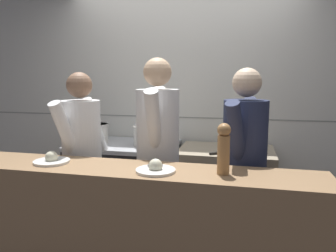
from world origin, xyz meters
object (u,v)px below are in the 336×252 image
sauce_pot (148,135)px  chef_sous (158,152)px  plated_dish_appetiser (156,169)px  plated_dish_main (52,160)px  pepper_mill (224,148)px  chef_line (244,164)px  stock_pot (97,133)px  oven_range (125,185)px  chef_head_cook (82,157)px  chefs_knife (225,153)px

sauce_pot → chef_sous: size_ratio=0.17×
sauce_pot → plated_dish_appetiser: 1.13m
plated_dish_main → pepper_mill: bearing=-0.0°
plated_dish_appetiser → chef_line: 0.77m
stock_pot → chef_line: size_ratio=0.15×
oven_range → chef_sous: size_ratio=0.62×
oven_range → plated_dish_main: 1.20m
sauce_pot → plated_dish_main: 1.11m
plated_dish_appetiser → pepper_mill: pepper_mill is taller
pepper_mill → sauce_pot: bearing=128.5°
oven_range → pepper_mill: (1.08, -1.07, 0.69)m
chef_head_cook → plated_dish_appetiser: bearing=-21.9°
pepper_mill → chef_sous: (-0.57, 0.51, -0.17)m
stock_pot → chefs_knife: bearing=-6.9°
chef_head_cook → chefs_knife: bearing=30.3°
oven_range → pepper_mill: bearing=-44.5°
sauce_pot → pepper_mill: size_ratio=0.91×
oven_range → chef_sous: (0.51, -0.56, 0.52)m
oven_range → chef_head_cook: chef_head_cook is taller
chefs_knife → sauce_pot: bearing=170.2°
sauce_pot → plated_dish_main: bearing=-112.9°
oven_range → sauce_pot: size_ratio=3.56×
stock_pot → chef_sous: chef_sous is taller
oven_range → chefs_knife: bearing=-9.8°
chefs_knife → chef_line: (0.17, -0.43, 0.02)m
plated_dish_main → chef_head_cook: (0.01, 0.44, -0.08)m
sauce_pot → chef_line: size_ratio=0.18×
chefs_knife → chef_sous: chef_sous is taller
chefs_knife → stock_pot: bearing=173.1°
stock_pot → chef_head_cook: size_ratio=0.15×
stock_pot → chef_sous: (0.81, -0.54, -0.04)m
plated_dish_main → chefs_knife: bearing=36.3°
stock_pot → chef_sous: size_ratio=0.14×
plated_dish_main → plated_dish_appetiser: size_ratio=0.98×
chefs_knife → chef_head_cook: (-1.19, -0.44, 0.00)m
chef_head_cook → chef_line: size_ratio=0.98×
stock_pot → chef_head_cook: 0.63m
oven_range → plated_dish_appetiser: size_ratio=4.08×
chef_sous → chef_line: 0.71m
chef_head_cook → chef_line: bearing=10.7°
sauce_pot → pepper_mill: pepper_mill is taller
chefs_knife → plated_dish_main: (-1.20, -0.88, 0.09)m
sauce_pot → pepper_mill: (0.81, -1.02, 0.13)m
plated_dish_appetiser → stock_pot: bearing=130.5°
chefs_knife → chef_head_cook: size_ratio=0.21×
plated_dish_main → chef_line: (1.37, 0.46, -0.07)m
plated_dish_main → chef_line: bearing=18.5°
chef_head_cook → chef_sous: chef_sous is taller
oven_range → pepper_mill: size_ratio=3.24×
oven_range → sauce_pot: bearing=-9.7°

